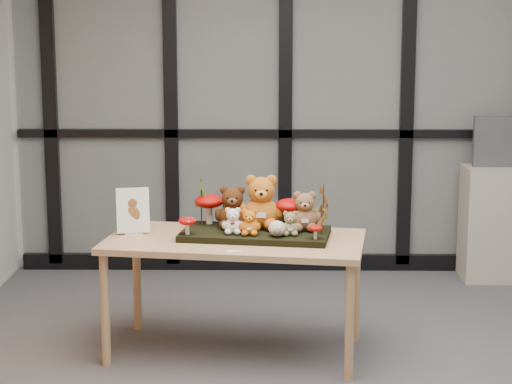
{
  "coord_description": "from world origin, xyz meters",
  "views": [
    {
      "loc": [
        -0.59,
        -4.39,
        1.92
      ],
      "look_at": [
        -0.65,
        0.65,
        0.95
      ],
      "focal_mm": 65.0,
      "sensor_mm": 36.0,
      "label": 1
    }
  ],
  "objects_px": {
    "mushroom_back_left": "(209,208)",
    "mushroom_front_right": "(315,231)",
    "sign_holder": "(133,213)",
    "monitor": "(509,142)",
    "bear_pooh_yellow": "(261,199)",
    "diorama_tray": "(255,234)",
    "bear_white_bow": "(233,219)",
    "cabinet": "(506,223)",
    "mushroom_front_left": "(187,225)",
    "bear_beige_small": "(290,222)",
    "display_table": "(235,250)",
    "bear_tan_back": "(305,209)",
    "plush_cream_hedgehog": "(277,228)",
    "bear_brown_medium": "(232,205)",
    "mushroom_back_right": "(289,212)",
    "bear_small_yellow": "(250,221)"
  },
  "relations": [
    {
      "from": "bear_tan_back",
      "to": "bear_small_yellow",
      "type": "height_order",
      "value": "bear_tan_back"
    },
    {
      "from": "bear_white_bow",
      "to": "bear_beige_small",
      "type": "xyz_separation_m",
      "value": [
        0.32,
        -0.04,
        -0.01
      ]
    },
    {
      "from": "cabinet",
      "to": "monitor",
      "type": "relative_size",
      "value": 1.62
    },
    {
      "from": "sign_holder",
      "to": "cabinet",
      "type": "xyz_separation_m",
      "value": [
        2.52,
        1.45,
        -0.38
      ]
    },
    {
      "from": "cabinet",
      "to": "mushroom_front_left",
      "type": "bearing_deg",
      "value": -143.7
    },
    {
      "from": "mushroom_front_left",
      "to": "sign_holder",
      "type": "xyz_separation_m",
      "value": [
        -0.33,
        0.16,
        0.03
      ]
    },
    {
      "from": "sign_holder",
      "to": "monitor",
      "type": "xyz_separation_m",
      "value": [
        2.52,
        1.47,
        0.22
      ]
    },
    {
      "from": "mushroom_back_right",
      "to": "bear_small_yellow",
      "type": "bearing_deg",
      "value": -142.05
    },
    {
      "from": "bear_beige_small",
      "to": "monitor",
      "type": "bearing_deg",
      "value": 53.64
    },
    {
      "from": "diorama_tray",
      "to": "bear_small_yellow",
      "type": "bearing_deg",
      "value": -99.83
    },
    {
      "from": "diorama_tray",
      "to": "bear_small_yellow",
      "type": "distance_m",
      "value": 0.14
    },
    {
      "from": "bear_brown_medium",
      "to": "cabinet",
      "type": "bearing_deg",
      "value": 44.75
    },
    {
      "from": "cabinet",
      "to": "mushroom_back_left",
      "type": "bearing_deg",
      "value": -147.41
    },
    {
      "from": "bear_small_yellow",
      "to": "plush_cream_hedgehog",
      "type": "distance_m",
      "value": 0.16
    },
    {
      "from": "bear_tan_back",
      "to": "bear_white_bow",
      "type": "distance_m",
      "value": 0.42
    },
    {
      "from": "display_table",
      "to": "mushroom_front_left",
      "type": "height_order",
      "value": "mushroom_front_left"
    },
    {
      "from": "bear_pooh_yellow",
      "to": "diorama_tray",
      "type": "bearing_deg",
      "value": -104.94
    },
    {
      "from": "bear_brown_medium",
      "to": "mushroom_front_right",
      "type": "distance_m",
      "value": 0.55
    },
    {
      "from": "bear_pooh_yellow",
      "to": "sign_holder",
      "type": "xyz_separation_m",
      "value": [
        -0.74,
        -0.01,
        -0.08
      ]
    },
    {
      "from": "display_table",
      "to": "mushroom_back_right",
      "type": "height_order",
      "value": "mushroom_back_right"
    },
    {
      "from": "bear_beige_small",
      "to": "display_table",
      "type": "bearing_deg",
      "value": 177.22
    },
    {
      "from": "bear_tan_back",
      "to": "mushroom_front_right",
      "type": "distance_m",
      "value": 0.24
    },
    {
      "from": "bear_tan_back",
      "to": "cabinet",
      "type": "bearing_deg",
      "value": 52.58
    },
    {
      "from": "bear_brown_medium",
      "to": "mushroom_front_left",
      "type": "height_order",
      "value": "bear_brown_medium"
    },
    {
      "from": "display_table",
      "to": "bear_beige_small",
      "type": "xyz_separation_m",
      "value": [
        0.31,
        -0.06,
        0.18
      ]
    },
    {
      "from": "display_table",
      "to": "bear_small_yellow",
      "type": "relative_size",
      "value": 9.52
    },
    {
      "from": "bear_pooh_yellow",
      "to": "bear_tan_back",
      "type": "xyz_separation_m",
      "value": [
        0.25,
        -0.05,
        -0.05
      ]
    },
    {
      "from": "plush_cream_hedgehog",
      "to": "bear_brown_medium",
      "type": "bearing_deg",
      "value": 148.2
    },
    {
      "from": "bear_beige_small",
      "to": "mushroom_back_right",
      "type": "bearing_deg",
      "value": 98.44
    },
    {
      "from": "display_table",
      "to": "mushroom_back_right",
      "type": "relative_size",
      "value": 8.22
    },
    {
      "from": "mushroom_front_right",
      "to": "bear_beige_small",
      "type": "bearing_deg",
      "value": 145.54
    },
    {
      "from": "diorama_tray",
      "to": "mushroom_front_left",
      "type": "bearing_deg",
      "value": -157.42
    },
    {
      "from": "mushroom_back_right",
      "to": "bear_beige_small",
      "type": "bearing_deg",
      "value": -89.98
    },
    {
      "from": "bear_brown_medium",
      "to": "sign_holder",
      "type": "height_order",
      "value": "bear_brown_medium"
    },
    {
      "from": "plush_cream_hedgehog",
      "to": "mushroom_back_right",
      "type": "relative_size",
      "value": 0.52
    },
    {
      "from": "bear_beige_small",
      "to": "plush_cream_hedgehog",
      "type": "xyz_separation_m",
      "value": [
        -0.07,
        -0.03,
        -0.03
      ]
    },
    {
      "from": "mushroom_back_right",
      "to": "mushroom_front_right",
      "type": "distance_m",
      "value": 0.31
    },
    {
      "from": "mushroom_front_right",
      "to": "cabinet",
      "type": "relative_size",
      "value": 0.11
    },
    {
      "from": "bear_white_bow",
      "to": "bear_beige_small",
      "type": "distance_m",
      "value": 0.32
    },
    {
      "from": "mushroom_back_right",
      "to": "sign_holder",
      "type": "height_order",
      "value": "sign_holder"
    },
    {
      "from": "diorama_tray",
      "to": "monitor",
      "type": "distance_m",
      "value": 2.4
    },
    {
      "from": "bear_brown_medium",
      "to": "monitor",
      "type": "bearing_deg",
      "value": 45.1
    },
    {
      "from": "bear_white_bow",
      "to": "display_table",
      "type": "bearing_deg",
      "value": 78.64
    },
    {
      "from": "monitor",
      "to": "bear_white_bow",
      "type": "bearing_deg",
      "value": -140.52
    },
    {
      "from": "mushroom_back_left",
      "to": "mushroom_front_right",
      "type": "distance_m",
      "value": 0.71
    },
    {
      "from": "bear_white_bow",
      "to": "cabinet",
      "type": "distance_m",
      "value": 2.53
    },
    {
      "from": "sign_holder",
      "to": "bear_beige_small",
      "type": "bearing_deg",
      "value": -21.62
    },
    {
      "from": "bear_tan_back",
      "to": "bear_pooh_yellow",
      "type": "bearing_deg",
      "value": 176.12
    },
    {
      "from": "monitor",
      "to": "mushroom_front_right",
      "type": "bearing_deg",
      "value": -130.71
    },
    {
      "from": "display_table",
      "to": "bear_small_yellow",
      "type": "distance_m",
      "value": 0.21
    }
  ]
}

